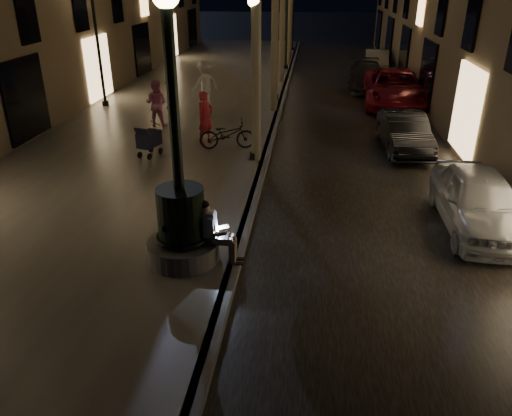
# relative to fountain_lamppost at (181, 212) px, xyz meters

# --- Properties ---
(ground) EXTENTS (120.00, 120.00, 0.00)m
(ground) POSITION_rel_fountain_lamppost_xyz_m (1.00, 13.00, -1.21)
(ground) COLOR black
(ground) RESTS_ON ground
(cobble_lane) EXTENTS (6.00, 45.00, 0.02)m
(cobble_lane) POSITION_rel_fountain_lamppost_xyz_m (4.00, 13.00, -1.20)
(cobble_lane) COLOR black
(cobble_lane) RESTS_ON ground
(promenade) EXTENTS (8.00, 45.00, 0.20)m
(promenade) POSITION_rel_fountain_lamppost_xyz_m (-3.00, 13.00, -1.11)
(promenade) COLOR #625C56
(promenade) RESTS_ON ground
(curb_strip) EXTENTS (0.25, 45.00, 0.20)m
(curb_strip) POSITION_rel_fountain_lamppost_xyz_m (1.00, 13.00, -1.11)
(curb_strip) COLOR #59595B
(curb_strip) RESTS_ON ground
(fountain_lamppost) EXTENTS (1.40, 1.40, 5.21)m
(fountain_lamppost) POSITION_rel_fountain_lamppost_xyz_m (0.00, 0.00, 0.00)
(fountain_lamppost) COLOR #59595B
(fountain_lamppost) RESTS_ON promenade
(seated_man_laptop) EXTENTS (0.91, 0.31, 1.28)m
(seated_man_laptop) POSITION_rel_fountain_lamppost_xyz_m (0.61, 0.00, -0.33)
(seated_man_laptop) COLOR gray
(seated_man_laptop) RESTS_ON promenade
(lamp_curb_a) EXTENTS (0.36, 0.36, 4.81)m
(lamp_curb_a) POSITION_rel_fountain_lamppost_xyz_m (0.70, 6.00, 2.02)
(lamp_curb_a) COLOR black
(lamp_curb_a) RESTS_ON promenade
(lamp_curb_b) EXTENTS (0.36, 0.36, 4.81)m
(lamp_curb_b) POSITION_rel_fountain_lamppost_xyz_m (0.70, 14.00, 2.02)
(lamp_curb_b) COLOR black
(lamp_curb_b) RESTS_ON promenade
(lamp_curb_c) EXTENTS (0.36, 0.36, 4.81)m
(lamp_curb_c) POSITION_rel_fountain_lamppost_xyz_m (0.70, 22.00, 2.02)
(lamp_curb_c) COLOR black
(lamp_curb_c) RESTS_ON promenade
(lamp_curb_d) EXTENTS (0.36, 0.36, 4.81)m
(lamp_curb_d) POSITION_rel_fountain_lamppost_xyz_m (0.70, 30.00, 2.02)
(lamp_curb_d) COLOR black
(lamp_curb_d) RESTS_ON promenade
(lamp_left_b) EXTENTS (0.36, 0.36, 4.81)m
(lamp_left_b) POSITION_rel_fountain_lamppost_xyz_m (-6.40, 12.00, 2.02)
(lamp_left_b) COLOR black
(lamp_left_b) RESTS_ON promenade
(lamp_left_c) EXTENTS (0.36, 0.36, 4.81)m
(lamp_left_c) POSITION_rel_fountain_lamppost_xyz_m (-6.40, 22.00, 2.02)
(lamp_left_c) COLOR black
(lamp_left_c) RESTS_ON promenade
(stroller) EXTENTS (0.65, 1.06, 1.07)m
(stroller) POSITION_rel_fountain_lamppost_xyz_m (-2.52, 5.86, -0.47)
(stroller) COLOR black
(stroller) RESTS_ON promenade
(car_front) EXTENTS (1.61, 3.96, 1.34)m
(car_front) POSITION_rel_fountain_lamppost_xyz_m (6.20, 2.45, -0.54)
(car_front) COLOR #AFB3B8
(car_front) RESTS_ON ground
(car_second) EXTENTS (1.45, 3.76, 1.22)m
(car_second) POSITION_rel_fountain_lamppost_xyz_m (5.41, 7.95, -0.60)
(car_second) COLOR black
(car_second) RESTS_ON ground
(car_third) EXTENTS (2.79, 5.60, 1.52)m
(car_third) POSITION_rel_fountain_lamppost_xyz_m (5.91, 14.21, -0.45)
(car_third) COLOR maroon
(car_third) RESTS_ON ground
(car_rear) EXTENTS (1.83, 4.46, 1.29)m
(car_rear) POSITION_rel_fountain_lamppost_xyz_m (5.03, 17.63, -0.56)
(car_rear) COLOR #28292D
(car_rear) RESTS_ON ground
(car_fifth) EXTENTS (1.67, 3.90, 1.25)m
(car_fifth) POSITION_rel_fountain_lamppost_xyz_m (6.01, 22.50, -0.59)
(car_fifth) COLOR #B0B0AB
(car_fifth) RESTS_ON ground
(pedestrian_red) EXTENTS (0.69, 0.75, 1.72)m
(pedestrian_red) POSITION_rel_fountain_lamppost_xyz_m (-1.05, 7.29, -0.15)
(pedestrian_red) COLOR #B7242F
(pedestrian_red) RESTS_ON promenade
(pedestrian_pink) EXTENTS (0.87, 0.71, 1.67)m
(pedestrian_pink) POSITION_rel_fountain_lamppost_xyz_m (-3.26, 9.19, -0.17)
(pedestrian_pink) COLOR #C46797
(pedestrian_pink) RESTS_ON promenade
(pedestrian_white) EXTENTS (1.38, 1.30, 1.87)m
(pedestrian_white) POSITION_rel_fountain_lamppost_xyz_m (-2.12, 12.39, -0.08)
(pedestrian_white) COLOR silver
(pedestrian_white) RESTS_ON promenade
(pedestrian_blue) EXTENTS (1.05, 1.15, 1.89)m
(pedestrian_blue) POSITION_rel_fountain_lamppost_xyz_m (-3.39, 11.71, -0.07)
(pedestrian_blue) COLOR navy
(pedestrian_blue) RESTS_ON promenade
(bicycle) EXTENTS (1.86, 0.95, 0.93)m
(bicycle) POSITION_rel_fountain_lamppost_xyz_m (-0.27, 6.86, -0.55)
(bicycle) COLOR black
(bicycle) RESTS_ON promenade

